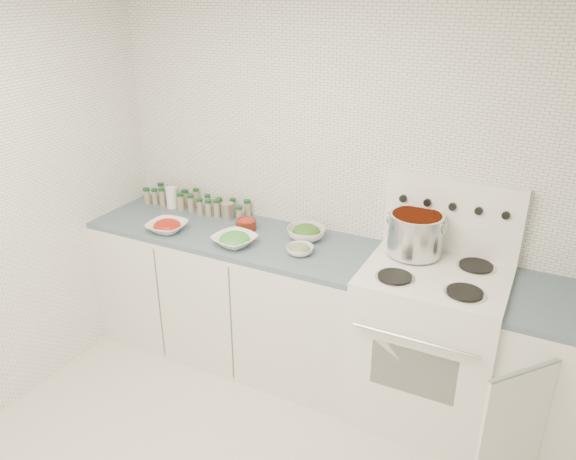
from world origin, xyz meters
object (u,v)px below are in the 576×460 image
object	(u,v)px
bowl_tomato	(167,226)
stock_pot	(415,232)
stove	(428,339)
bowl_snowpea	(235,240)

from	to	relation	value
bowl_tomato	stock_pot	bearing A→B (deg)	11.60
stove	bowl_snowpea	bearing A→B (deg)	-172.88
stock_pot	bowl_snowpea	size ratio (longest dim) A/B	1.09
stove	bowl_tomato	distance (m)	1.74
stock_pot	bowl_tomato	size ratio (longest dim) A/B	1.29
stock_pot	bowl_snowpea	world-z (taller)	stock_pot
bowl_tomato	bowl_snowpea	size ratio (longest dim) A/B	0.85
stove	bowl_tomato	bearing A→B (deg)	-174.33
bowl_tomato	stove	bearing A→B (deg)	5.67
bowl_snowpea	bowl_tomato	bearing A→B (deg)	-177.86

